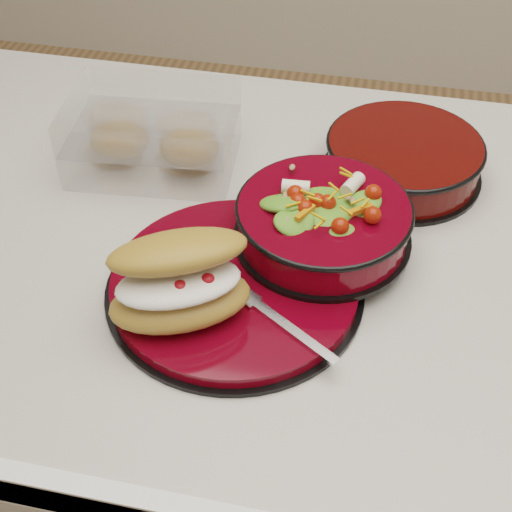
% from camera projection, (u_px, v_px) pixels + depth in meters
% --- Properties ---
extents(island_counter, '(1.24, 0.74, 0.90)m').
position_uv_depth(island_counter, '(297.00, 442.00, 1.17)').
color(island_counter, beige).
rests_on(island_counter, ground).
extents(dinner_plate, '(0.29, 0.29, 0.02)m').
position_uv_depth(dinner_plate, '(235.00, 285.00, 0.79)').
color(dinner_plate, black).
rests_on(dinner_plate, island_counter).
extents(salad_bowl, '(0.21, 0.21, 0.09)m').
position_uv_depth(salad_bowl, '(324.00, 217.00, 0.81)').
color(salad_bowl, black).
rests_on(salad_bowl, dinner_plate).
extents(croissant, '(0.17, 0.15, 0.09)m').
position_uv_depth(croissant, '(181.00, 281.00, 0.72)').
color(croissant, '#B17D36').
rests_on(croissant, dinner_plate).
extents(fork, '(0.13, 0.09, 0.00)m').
position_uv_depth(fork, '(279.00, 320.00, 0.74)').
color(fork, silver).
rests_on(fork, dinner_plate).
extents(pastry_box, '(0.23, 0.18, 0.09)m').
position_uv_depth(pastry_box, '(153.00, 134.00, 0.95)').
color(pastry_box, white).
rests_on(pastry_box, island_counter).
extents(extra_bowl, '(0.21, 0.21, 0.05)m').
position_uv_depth(extra_bowl, '(403.00, 157.00, 0.94)').
color(extra_bowl, black).
rests_on(extra_bowl, island_counter).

